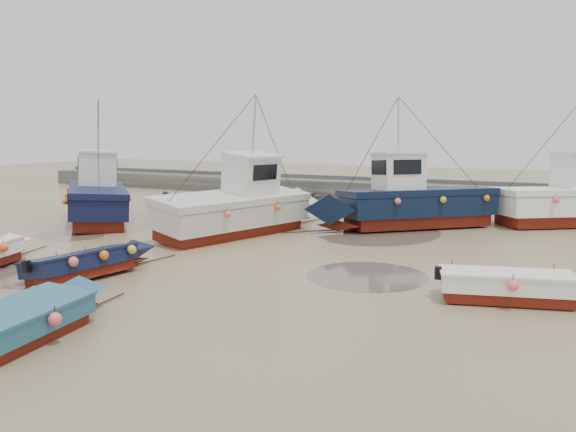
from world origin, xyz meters
name	(u,v)px	position (x,y,z in m)	size (l,w,h in m)	color
ground	(192,271)	(0.00, 0.00, 0.00)	(120.00, 120.00, 0.00)	tan
seawall	(387,191)	(0.05, 21.99, 0.63)	(60.00, 4.92, 1.50)	slate
puddle_a	(46,271)	(-4.34, -2.19, 0.00)	(4.65, 4.65, 0.01)	#564E43
puddle_b	(367,276)	(5.41, 2.01, 0.00)	(3.90, 3.90, 0.01)	#564E43
puddle_c	(69,235)	(-8.85, 2.90, 0.00)	(3.40, 3.40, 0.01)	#564E43
puddle_d	(375,232)	(3.14, 9.78, 0.00)	(5.93, 5.93, 0.01)	#564E43
dinghy_1	(93,259)	(-2.48, -1.94, 0.55)	(2.43, 5.70, 1.43)	maroon
dinghy_2	(35,311)	(0.38, -6.45, 0.56)	(2.10, 5.37, 1.43)	maroon
dinghy_3	(521,283)	(10.03, 1.11, 0.55)	(5.72, 2.45, 1.43)	maroon
cabin_boat_0	(96,196)	(-10.84, 6.51, 1.32)	(8.64, 8.37, 6.22)	maroon
cabin_boat_1	(241,205)	(-2.16, 6.72, 1.32)	(4.99, 10.51, 6.22)	maroon
cabin_boat_2	(406,201)	(4.09, 11.58, 1.33)	(8.74, 8.04, 6.22)	maroon
cabin_boat_3	(574,198)	(11.30, 16.05, 1.36)	(8.57, 6.45, 6.22)	maroon
person	(166,228)	(-6.20, 6.38, 0.00)	(0.65, 0.43, 1.79)	#171D34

